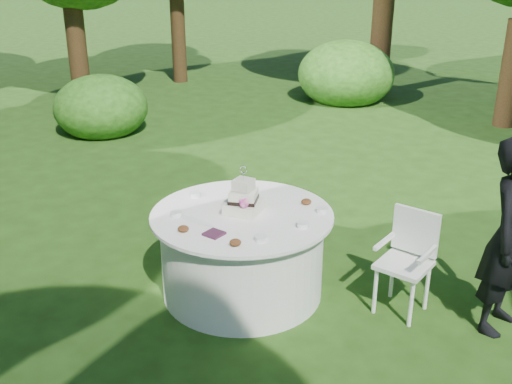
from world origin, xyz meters
TOP-DOWN VIEW (x-y plane):
  - ground at (0.00, 0.00)m, footprint 80.00×80.00m
  - napkins at (0.08, -0.46)m, footprint 0.14×0.14m
  - feather_plume at (-0.24, -0.36)m, footprint 0.48×0.07m
  - guest at (1.97, 0.84)m, footprint 0.40×0.59m
  - table at (0.00, 0.00)m, footprint 1.56×1.56m
  - cake at (0.00, 0.02)m, footprint 0.34×0.34m
  - chair at (1.25, 0.63)m, footprint 0.41×0.40m
  - votives at (0.11, -0.03)m, footprint 1.23×0.90m
  - petal_cups at (0.17, -0.19)m, footprint 0.58×1.14m

SIDE VIEW (x-z plane):
  - ground at x=0.00m, z-range 0.00..0.00m
  - table at x=0.00m, z-range 0.00..0.77m
  - chair at x=1.25m, z-range 0.08..0.95m
  - feather_plume at x=-0.24m, z-range 0.77..0.78m
  - napkins at x=0.08m, z-range 0.77..0.79m
  - votives at x=0.11m, z-range 0.77..0.81m
  - guest at x=1.97m, z-range 0.00..1.59m
  - petal_cups at x=0.17m, z-range 0.77..0.82m
  - cake at x=0.00m, z-range 0.68..1.09m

